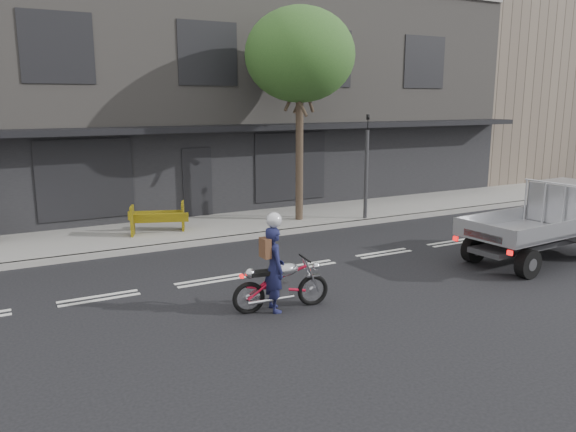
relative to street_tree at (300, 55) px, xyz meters
The scene contains 11 objects.
ground 7.09m from the street_tree, 117.65° to the right, with size 80.00×80.00×0.00m, color black.
sidewalk 5.67m from the street_tree, 167.20° to the left, with size 32.00×3.20×0.15m, color gray.
kerb 5.75m from the street_tree, 153.43° to the right, with size 32.00×0.20×0.15m, color gray.
building_main 7.54m from the street_tree, 107.22° to the left, with size 26.00×10.00×8.00m, color slate.
building_neighbour 19.17m from the street_tree, 21.75° to the left, with size 14.00×10.00×10.00m, color brown.
street_tree is the anchor object (origin of this frame).
traffic_light_pole 4.23m from the street_tree, 23.03° to the right, with size 0.12×0.12×3.50m.
motorcycle 8.97m from the street_tree, 121.77° to the right, with size 1.93×0.56×0.99m.
rider 8.88m from the street_tree, 122.73° to the right, with size 0.60×0.39×1.64m, color #16193E.
flatbed_ute 8.71m from the street_tree, 57.54° to the right, with size 4.32×2.02×1.95m.
construction_barrier 6.51m from the street_tree, behind, with size 1.59×0.64×0.89m, color #D7B60B, non-canonical shape.
Camera 1 is at (-6.50, -11.33, 3.94)m, focal length 35.00 mm.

